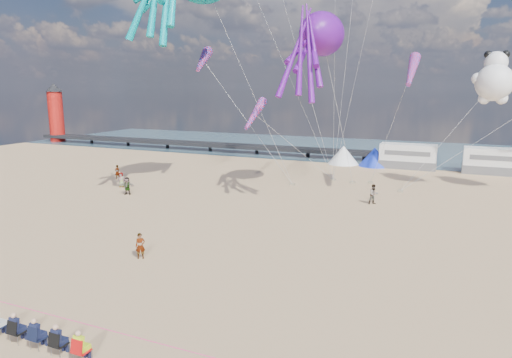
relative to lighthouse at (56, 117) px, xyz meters
name	(u,v)px	position (x,y,z in m)	size (l,w,h in m)	color
ground	(202,289)	(56.00, -44.00, -4.50)	(120.00, 120.00, 0.00)	tan
water	(377,150)	(56.00, 11.00, -4.48)	(120.00, 120.00, 0.00)	#325160
pier	(188,143)	(28.00, 0.00, -3.50)	(60.00, 3.00, 0.50)	black
lighthouse	(56,117)	(0.00, 0.00, 0.00)	(2.60, 2.60, 9.00)	#A5140F
motorhome_0	(408,156)	(62.00, -4.00, -3.00)	(6.60, 2.50, 3.00)	silver
motorhome_1	(494,161)	(71.50, -4.00, -3.00)	(6.60, 2.50, 3.00)	silver
tent_white	(343,155)	(54.00, -4.00, -3.30)	(4.00, 4.00, 2.40)	white
tent_blue	(375,157)	(58.00, -4.00, -3.30)	(4.00, 4.00, 2.40)	#1933CC
spectator_row	(38,333)	(52.88, -51.09, -3.85)	(6.10, 0.90, 1.30)	black
rope_line	(139,338)	(56.00, -49.00, -4.48)	(0.03, 0.03, 34.00)	#F2338C
standing_person	(140,246)	(50.62, -41.83, -3.73)	(0.56, 0.37, 1.54)	tan
beachgoer_1	(374,194)	(61.08, -23.54, -3.64)	(0.84, 0.55, 1.73)	#7F6659
beachgoer_4	(127,186)	(39.37, -29.10, -3.67)	(0.97, 0.40, 1.66)	#7F6659
beachgoer_5	(117,172)	(33.54, -23.57, -3.73)	(1.43, 0.46, 1.54)	#7F6659
beachgoer_6	(121,180)	(36.69, -26.70, -3.75)	(0.55, 0.36, 1.50)	#7F6659
sandbag_a	(292,184)	(52.23, -19.16, -4.39)	(0.50, 0.35, 0.22)	gray
sandbag_b	(352,182)	(57.67, -15.72, -4.39)	(0.50, 0.35, 0.22)	gray
sandbag_c	(400,191)	(62.73, -17.93, -4.39)	(0.50, 0.35, 0.22)	gray
sandbag_d	(371,182)	(59.41, -15.02, -4.39)	(0.50, 0.35, 0.22)	gray
sandbag_e	(333,180)	(55.47, -15.12, -4.39)	(0.50, 0.35, 0.22)	gray
kite_octopus_purple	(322,34)	(55.89, -22.73, 9.84)	(3.73, 8.71, 9.95)	#580D85
kite_panda	(494,83)	(69.95, -15.74, 5.78)	(3.97, 3.73, 5.60)	white
windsock_left	(203,60)	(43.77, -22.08, 7.96)	(1.10, 5.95, 5.95)	red
windsock_mid	(412,70)	(63.26, -20.52, 6.78)	(1.00, 5.81, 5.81)	red
windsock_right	(255,114)	(49.79, -23.16, 2.90)	(0.90, 4.90, 4.90)	red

